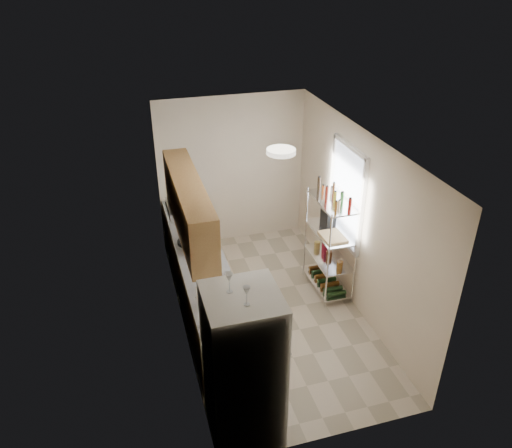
{
  "coord_description": "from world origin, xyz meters",
  "views": [
    {
      "loc": [
        -1.78,
        -5.42,
        4.63
      ],
      "look_at": [
        -0.14,
        0.25,
        1.34
      ],
      "focal_mm": 35.0,
      "sensor_mm": 36.0,
      "label": 1
    }
  ],
  "objects_px": {
    "rice_cooker": "(193,243)",
    "espresso_machine": "(328,218)",
    "refrigerator": "(243,366)",
    "cutting_board": "(333,237)",
    "frying_pan_large": "(187,242)"
  },
  "relations": [
    {
      "from": "rice_cooker",
      "to": "espresso_machine",
      "type": "bearing_deg",
      "value": -1.4
    },
    {
      "from": "refrigerator",
      "to": "rice_cooker",
      "type": "relative_size",
      "value": 6.63
    },
    {
      "from": "espresso_machine",
      "to": "rice_cooker",
      "type": "bearing_deg",
      "value": 173.01
    },
    {
      "from": "cutting_board",
      "to": "espresso_machine",
      "type": "relative_size",
      "value": 1.52
    },
    {
      "from": "frying_pan_large",
      "to": "cutting_board",
      "type": "xyz_separation_m",
      "value": [
        1.99,
        -0.6,
        0.1
      ]
    },
    {
      "from": "refrigerator",
      "to": "rice_cooker",
      "type": "distance_m",
      "value": 2.34
    },
    {
      "from": "cutting_board",
      "to": "espresso_machine",
      "type": "xyz_separation_m",
      "value": [
        0.07,
        0.35,
        0.12
      ]
    },
    {
      "from": "cutting_board",
      "to": "frying_pan_large",
      "type": "bearing_deg",
      "value": 163.36
    },
    {
      "from": "rice_cooker",
      "to": "espresso_machine",
      "type": "distance_m",
      "value": 2.01
    },
    {
      "from": "refrigerator",
      "to": "rice_cooker",
      "type": "height_order",
      "value": "refrigerator"
    },
    {
      "from": "cutting_board",
      "to": "espresso_machine",
      "type": "height_order",
      "value": "espresso_machine"
    },
    {
      "from": "refrigerator",
      "to": "espresso_machine",
      "type": "xyz_separation_m",
      "value": [
        1.9,
        2.29,
        0.25
      ]
    },
    {
      "from": "rice_cooker",
      "to": "cutting_board",
      "type": "height_order",
      "value": "rice_cooker"
    },
    {
      "from": "refrigerator",
      "to": "cutting_board",
      "type": "height_order",
      "value": "refrigerator"
    },
    {
      "from": "rice_cooker",
      "to": "espresso_machine",
      "type": "xyz_separation_m",
      "value": [
        2.0,
        -0.05,
        0.13
      ]
    }
  ]
}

